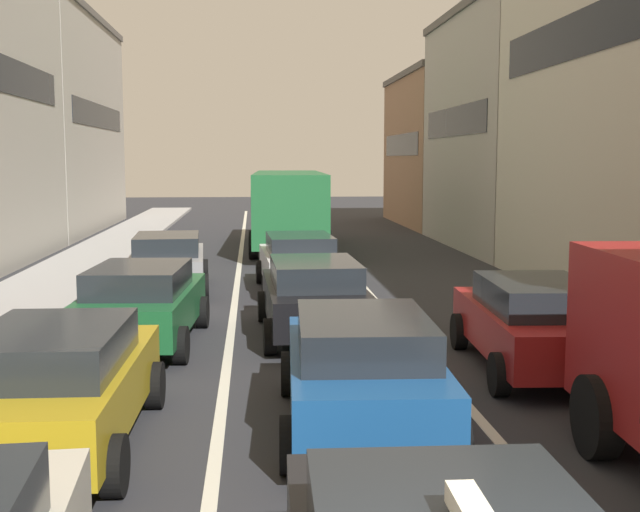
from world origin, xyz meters
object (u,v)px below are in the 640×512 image
object	(u,v)px
sedan_centre_lane_second	(362,368)
sedan_left_lane_fourth	(168,261)
sedan_left_lane_third	(142,302)
coupe_centre_lane_fourth	(299,261)
hatchback_centre_lane_third	(314,295)
bus_mid_queue_primary	(289,203)
sedan_right_lane_behind_truck	(535,322)
wagon_left_lane_second	(56,383)

from	to	relation	value
sedan_centre_lane_second	sedan_left_lane_fourth	world-z (taller)	same
sedan_left_lane_third	coupe_centre_lane_fourth	world-z (taller)	same
sedan_centre_lane_second	hatchback_centre_lane_third	distance (m)	5.45
bus_mid_queue_primary	sedan_left_lane_third	bearing A→B (deg)	169.58
bus_mid_queue_primary	sedan_right_lane_behind_truck	bearing A→B (deg)	-168.28
sedan_left_lane_third	sedan_left_lane_fourth	bearing A→B (deg)	4.90
coupe_centre_lane_fourth	sedan_right_lane_behind_truck	world-z (taller)	same
sedan_centre_lane_second	hatchback_centre_lane_third	size ratio (longest dim) A/B	1.01
wagon_left_lane_second	sedan_left_lane_third	bearing A→B (deg)	-1.71
wagon_left_lane_second	hatchback_centre_lane_third	world-z (taller)	same
sedan_centre_lane_second	wagon_left_lane_second	distance (m)	3.69
sedan_centre_lane_second	wagon_left_lane_second	bearing A→B (deg)	98.46
sedan_left_lane_third	sedan_right_lane_behind_truck	bearing A→B (deg)	-106.07
coupe_centre_lane_fourth	bus_mid_queue_primary	xyz separation A→B (m)	(0.18, 9.98, 0.96)
hatchback_centre_lane_third	bus_mid_queue_primary	bearing A→B (deg)	-2.25
wagon_left_lane_second	bus_mid_queue_primary	world-z (taller)	bus_mid_queue_primary
sedan_left_lane_third	bus_mid_queue_primary	distance (m)	16.12
sedan_right_lane_behind_truck	bus_mid_queue_primary	bearing A→B (deg)	13.19
bus_mid_queue_primary	hatchback_centre_lane_third	bearing A→B (deg)	-178.95
sedan_centre_lane_second	sedan_right_lane_behind_truck	size ratio (longest dim) A/B	0.99
sedan_centre_lane_second	coupe_centre_lane_fourth	bearing A→B (deg)	3.31
sedan_centre_lane_second	sedan_right_lane_behind_truck	world-z (taller)	same
hatchback_centre_lane_third	sedan_left_lane_fourth	distance (m)	6.49
hatchback_centre_lane_third	coupe_centre_lane_fourth	size ratio (longest dim) A/B	0.99
hatchback_centre_lane_third	sedan_centre_lane_second	bearing A→B (deg)	-179.47
sedan_centre_lane_second	sedan_left_lane_fourth	distance (m)	11.55
sedan_centre_lane_second	sedan_left_lane_third	world-z (taller)	same
wagon_left_lane_second	bus_mid_queue_primary	distance (m)	21.41
sedan_left_lane_third	sedan_right_lane_behind_truck	xyz separation A→B (m)	(6.57, -2.33, 0.00)
sedan_centre_lane_second	sedan_left_lane_third	bearing A→B (deg)	36.86
wagon_left_lane_second	sedan_right_lane_behind_truck	world-z (taller)	same
wagon_left_lane_second	sedan_left_lane_fourth	distance (m)	11.39
wagon_left_lane_second	hatchback_centre_lane_third	bearing A→B (deg)	-29.62
sedan_right_lane_behind_truck	bus_mid_queue_primary	distance (m)	18.37
wagon_left_lane_second	hatchback_centre_lane_third	xyz separation A→B (m)	(3.47, 5.84, 0.00)
bus_mid_queue_primary	sedan_left_lane_fourth	bearing A→B (deg)	161.65
sedan_left_lane_third	hatchback_centre_lane_third	bearing A→B (deg)	-77.65
wagon_left_lane_second	sedan_left_lane_third	distance (m)	5.34
coupe_centre_lane_fourth	bus_mid_queue_primary	bearing A→B (deg)	-3.57
hatchback_centre_lane_third	wagon_left_lane_second	bearing A→B (deg)	147.73
sedan_left_lane_third	bus_mid_queue_primary	size ratio (longest dim) A/B	0.42
sedan_left_lane_third	coupe_centre_lane_fourth	bearing A→B (deg)	-25.72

